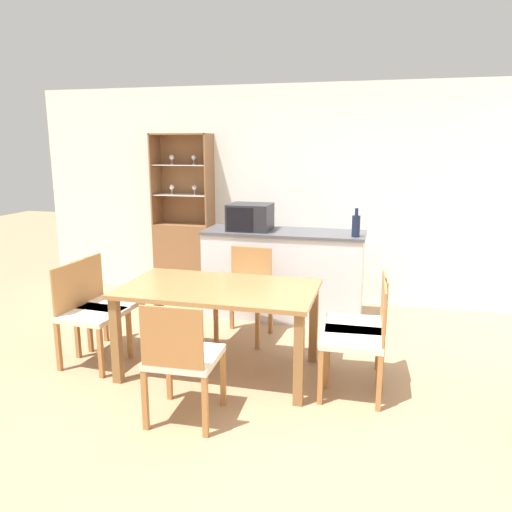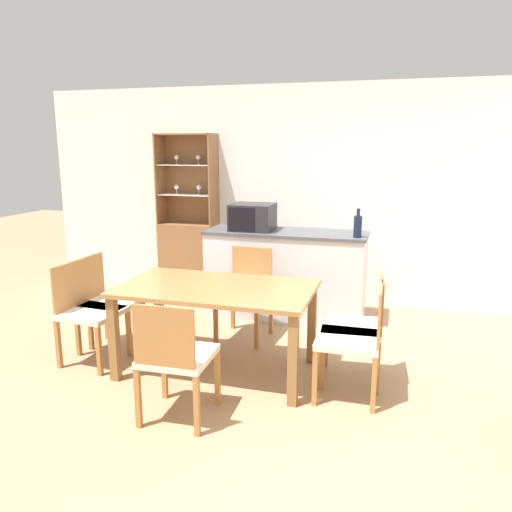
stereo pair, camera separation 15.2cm
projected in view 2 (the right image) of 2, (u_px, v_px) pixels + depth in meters
ground_plane at (240, 399)px, 3.73m from camera, size 18.00×18.00×0.00m
wall_back at (307, 195)px, 5.92m from camera, size 6.80×0.06×2.55m
kitchen_counter at (286, 274)px, 5.45m from camera, size 1.73×0.61×0.96m
display_cabinet at (189, 247)px, 6.29m from camera, size 0.72×0.33×1.99m
dining_table at (216, 298)px, 4.07m from camera, size 1.57×0.90×0.73m
dining_chair_head_near at (176, 357)px, 3.36m from camera, size 0.47×0.47×0.87m
dining_chair_side_left_near at (88, 311)px, 4.29m from camera, size 0.49×0.49×0.87m
dining_chair_head_far at (246, 292)px, 4.86m from camera, size 0.49×0.49×0.87m
dining_chair_side_right_near at (354, 339)px, 3.68m from camera, size 0.46×0.46×0.87m
dining_chair_side_right_far at (357, 326)px, 3.93m from camera, size 0.49×0.49×0.87m
dining_chair_side_left_far at (106, 302)px, 4.55m from camera, size 0.49×0.49×0.87m
microwave at (252, 217)px, 5.39m from camera, size 0.45×0.40×0.28m
wine_bottle at (358, 226)px, 4.95m from camera, size 0.08×0.08×0.29m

